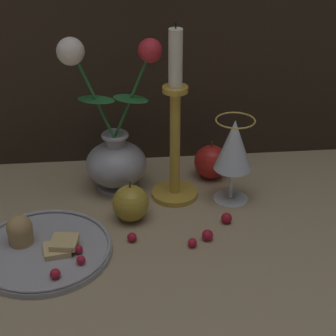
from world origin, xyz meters
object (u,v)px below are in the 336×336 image
Objects in this scene: plate_with_pastries at (42,247)px; apple_near_glass at (131,203)px; vase at (115,150)px; wine_glass at (234,148)px; candlestick at (175,136)px; apple_beside_vase at (211,162)px.

plate_with_pastries is 0.17m from apple_near_glass.
vase reaches higher than wine_glass.
candlestick is 0.15m from apple_near_glass.
vase is 0.92× the size of candlestick.
candlestick is 4.15× the size of apple_beside_vase.
apple_beside_vase is (0.32, 0.22, 0.02)m from plate_with_pastries.
plate_with_pastries is at bearing -149.43° from apple_near_glass.
vase reaches higher than apple_beside_vase.
apple_near_glass is (-0.17, -0.14, -0.00)m from apple_beside_vase.
vase is 3.93× the size of apple_near_glass.
plate_with_pastries is 0.38m from wine_glass.
wine_glass is (0.22, -0.06, 0.02)m from vase.
apple_near_glass is (-0.19, -0.05, -0.08)m from wine_glass.
candlestick is at bearing -19.60° from vase.
vase is 0.12m from candlestick.
candlestick is (-0.10, 0.02, 0.02)m from wine_glass.
plate_with_pastries is 1.35× the size of wine_glass.
wine_glass is 0.21m from apple_near_glass.
apple_near_glass reaches higher than plate_with_pastries.
vase is 1.86× the size of wine_glass.
apple_beside_vase is at bearing 39.14° from candlestick.
plate_with_pastries is at bearing -122.46° from vase.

